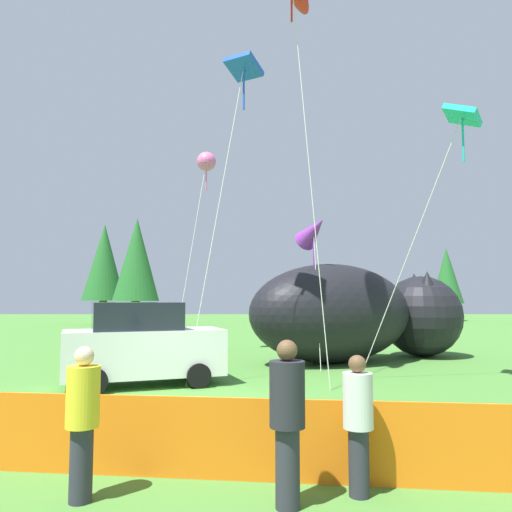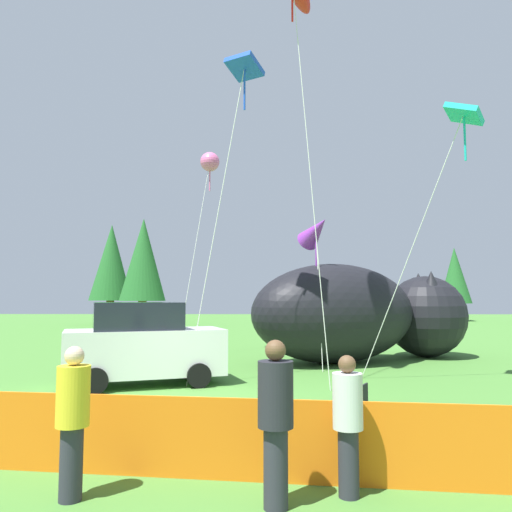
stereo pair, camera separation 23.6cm
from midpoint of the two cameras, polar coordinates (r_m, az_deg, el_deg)
The scene contains 15 objects.
ground_plane at distance 10.99m, azimuth -7.07°, elevation -16.98°, with size 120.00×120.00×0.00m, color #477F33.
parked_car at distance 13.89m, azimuth -13.09°, elevation -9.85°, with size 4.49×3.06×2.20m.
folding_chair at distance 9.15m, azimuth 11.35°, elevation -16.27°, with size 0.63×0.63×0.84m.
inflatable_cat at distance 18.90m, azimuth 11.34°, elevation -6.79°, with size 9.14×6.58×3.54m.
safety_fence at distance 6.74m, azimuth 4.45°, elevation -20.34°, with size 9.41×1.14×1.14m.
spectator_in_black_shirt at distance 5.88m, azimuth 2.63°, elevation -17.73°, with size 0.40×0.40×1.85m.
spectator_in_blue_shirt at distance 6.33m, azimuth 10.73°, elevation -17.80°, with size 0.36×0.36×1.64m.
spectator_in_white_shirt at distance 6.42m, azimuth -20.02°, elevation -16.81°, with size 0.38×0.38×1.76m.
kite_teal_diamond at distance 15.21m, azimuth 22.13°, elevation 14.17°, with size 3.26×2.09×7.63m.
kite_blue_box at distance 15.65m, azimuth -1.76°, elevation 20.15°, with size 2.11×1.52×9.36m.
kite_purple_delta at distance 17.62m, azimuth 6.44°, elevation 2.86°, with size 1.42×2.23×5.34m.
kite_pink_octopus at distance 22.25m, azimuth -5.79°, elevation 10.59°, with size 1.46×2.33×8.68m.
horizon_tree_west at distance 40.90m, azimuth -13.43°, elevation -0.42°, with size 3.65×3.65×8.71m.
horizon_tree_mid at distance 53.99m, azimuth 21.09°, elevation -2.12°, with size 3.09×3.09×7.38m.
horizon_tree_northeast at distance 45.44m, azimuth -16.89°, elevation -0.73°, with size 3.67×3.67×8.75m.
Camera 1 is at (1.22, -10.66, 2.33)m, focal length 35.00 mm.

